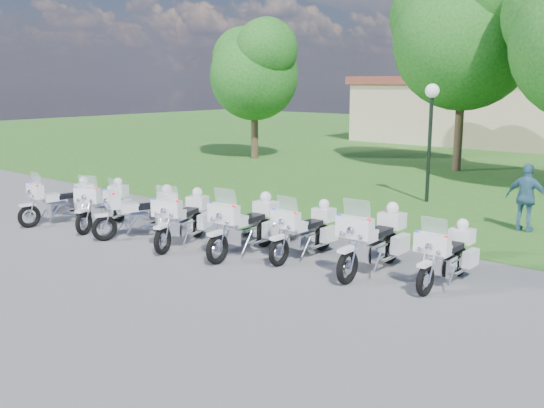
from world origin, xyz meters
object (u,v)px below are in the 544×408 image
Objects in this scene: motorcycle_3 at (183,218)px; motorcycle_4 at (246,225)px; motorcycle_5 at (306,230)px; motorcycle_2 at (141,211)px; motorcycle_0 at (61,200)px; motorcycle_6 at (374,239)px; bystander_c at (527,198)px; motorcycle_1 at (104,204)px; lamp_post at (431,112)px; motorcycle_7 at (447,254)px.

motorcycle_4 reaches higher than motorcycle_3.
motorcycle_3 is at bearing 19.84° from motorcycle_5.
motorcycle_2 is at bearing -12.11° from motorcycle_3.
motorcycle_6 reaches higher than motorcycle_0.
motorcycle_2 is 4.41m from motorcycle_5.
bystander_c reaches higher than motorcycle_6.
lamp_post reaches higher than motorcycle_1.
motorcycle_6 is at bearing 168.22° from motorcycle_1.
lamp_post is 4.66m from bystander_c.
motorcycle_5 is at bearing -84.65° from lamp_post.
motorcycle_3 reaches higher than motorcycle_1.
lamp_post reaches higher than motorcycle_3.
motorcycle_4 is (1.69, 0.34, 0.03)m from motorcycle_3.
motorcycle_2 is 0.58× the size of lamp_post.
motorcycle_2 is 1.23× the size of bystander_c.
motorcycle_3 is at bearing -156.12° from motorcycle_2.
bystander_c is at bearing -150.42° from motorcycle_3.
motorcycle_0 is 1.41m from motorcycle_1.
motorcycle_5 reaches higher than motorcycle_7.
lamp_post reaches higher than motorcycle_5.
motorcycle_4 reaches higher than motorcycle_1.
motorcycle_0 is 4.30m from motorcycle_3.
motorcycle_4 is at bearing 165.48° from motorcycle_1.
motorcycle_1 is 9.05m from motorcycle_7.
motorcycle_2 is 9.79m from bystander_c.
motorcycle_0 is 8.97m from motorcycle_6.
motorcycle_5 is 1.69m from motorcycle_6.
motorcycle_0 is 12.32m from bystander_c.
motorcycle_3 is (2.92, 0.16, 0.02)m from motorcycle_1.
motorcycle_0 is 2.90m from motorcycle_2.
motorcycle_1 is (1.34, 0.45, 0.01)m from motorcycle_0.
lamp_post is (5.08, 8.64, 2.23)m from motorcycle_1.
motorcycle_6 is (8.82, 1.63, 0.07)m from motorcycle_0.
motorcycle_3 is 4.68m from motorcycle_6.
motorcycle_6 is at bearing 174.54° from motorcycle_3.
motorcycle_1 is 7.57m from motorcycle_6.
bystander_c is (8.78, 6.58, 0.26)m from motorcycle_1.
bystander_c is (2.99, 5.44, 0.27)m from motorcycle_5.
lamp_post is (0.48, 8.14, 2.18)m from motorcycle_4.
bystander_c is at bearing -117.82° from motorcycle_5.
motorcycle_4 is 1.12× the size of motorcycle_7.
motorcycle_2 is 3.12m from motorcycle_4.
motorcycle_4 is 0.64× the size of lamp_post.
motorcycle_4 is 1.35× the size of bystander_c.
motorcycle_7 is at bearing -172.29° from motorcycle_4.
motorcycle_3 is (4.25, 0.61, 0.03)m from motorcycle_0.
motorcycle_4 reaches higher than motorcycle_7.
motorcycle_6 is 1.36× the size of bystander_c.
motorcycle_0 reaches higher than motorcycle_7.
bystander_c is at bearing -87.62° from motorcycle_7.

